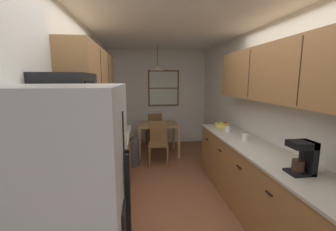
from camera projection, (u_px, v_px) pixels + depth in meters
ground_plane at (172, 186)px, 3.69m from camera, size 12.00×12.00×0.00m
wall_left at (84, 113)px, 3.30m from camera, size 0.10×9.00×2.55m
wall_right at (253, 110)px, 3.65m from camera, size 0.10×9.00×2.55m
wall_back at (158, 98)px, 6.07m from camera, size 4.40×0.10×2.55m
ceiling_slab at (173, 24)px, 3.26m from camera, size 4.40×9.00×0.08m
stove_range at (90, 222)px, 2.04m from camera, size 0.66×0.63×1.10m
microwave_over_range at (68, 95)px, 1.83m from camera, size 0.39×0.57×0.36m
counter_left at (109, 168)px, 3.31m from camera, size 0.64×1.97×0.90m
upper_cabinets_left at (93, 75)px, 3.02m from camera, size 0.33×2.05×0.68m
counter_right at (261, 184)px, 2.81m from camera, size 0.64×3.26×0.90m
upper_cabinets_right at (283, 73)px, 2.55m from camera, size 0.33×2.94×0.70m
dining_table at (158, 128)px, 5.20m from camera, size 0.93×0.81×0.74m
dining_chair_near at (159, 141)px, 4.62m from camera, size 0.44×0.44×0.90m
dining_chair_far at (154, 128)px, 5.81m from camera, size 0.44×0.44×0.90m
pendant_light at (157, 68)px, 4.97m from camera, size 0.30×0.30×0.58m
back_window at (164, 88)px, 5.98m from camera, size 0.84×0.05×0.97m
trash_bin at (132, 152)px, 4.57m from camera, size 0.32×0.32×0.56m
storage_canister at (97, 151)px, 2.46m from camera, size 0.11×0.11×0.16m
dish_towel at (130, 206)px, 2.23m from camera, size 0.02×0.16×0.24m
coffee_maker at (304, 157)px, 2.04m from camera, size 0.22×0.18×0.31m
mug_by_coffeemaker at (245, 137)px, 3.17m from camera, size 0.12×0.08×0.10m
mug_spare at (228, 129)px, 3.68m from camera, size 0.11×0.08×0.10m
fruit_bowl at (222, 125)px, 4.09m from camera, size 0.27×0.27×0.09m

